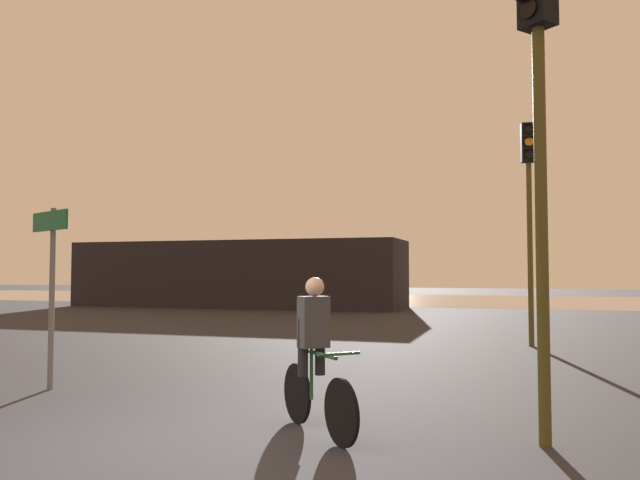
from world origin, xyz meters
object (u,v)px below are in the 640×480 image
traffic_light_far_right (529,192)px  direction_sign_post (51,270)px  cyclist (315,354)px  distant_building (237,274)px  traffic_light_near_right (539,93)px

traffic_light_far_right → direction_sign_post: (-6.69, -7.50, -1.79)m
direction_sign_post → cyclist: bearing=-168.9°
direction_sign_post → traffic_light_far_right: bearing=-106.1°
distant_building → traffic_light_far_right: 18.20m
traffic_light_near_right → cyclist: traffic_light_near_right is taller
traffic_light_near_right → traffic_light_far_right: traffic_light_far_right is taller
distant_building → cyclist: distant_building is taller
distant_building → cyclist: (10.78, -21.11, -0.73)m
distant_building → direction_sign_post: bearing=-72.2°
cyclist → traffic_light_far_right: bearing=-148.5°
distant_building → traffic_light_near_right: bearing=-58.0°
direction_sign_post → cyclist: size_ratio=1.60×
distant_building → direction_sign_post: size_ratio=6.12×
traffic_light_far_right → distant_building: bearing=-51.4°
traffic_light_near_right → traffic_light_far_right: 8.44m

